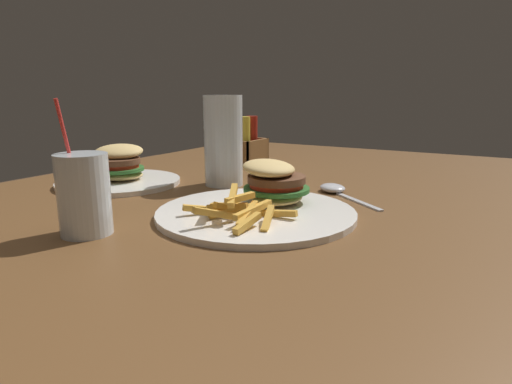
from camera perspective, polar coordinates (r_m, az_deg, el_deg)
dining_table at (r=0.87m, az=-1.96°, el=-6.93°), size 1.60×1.02×0.71m
meal_plate_near at (r=0.70m, az=0.88°, el=-1.09°), size 0.32×0.32×0.09m
beer_glass at (r=0.91m, az=-4.37°, el=6.65°), size 0.08×0.08×0.19m
juice_glass at (r=0.64m, az=-21.93°, el=-0.64°), size 0.07×0.07×0.19m
spoon at (r=0.86m, az=10.41°, el=0.40°), size 0.14×0.16×0.02m
meal_plate_far at (r=0.97m, az=-17.81°, el=2.47°), size 0.26×0.26×0.09m
condiment_caddy at (r=1.17m, az=-1.14°, el=5.91°), size 0.11×0.08×0.13m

